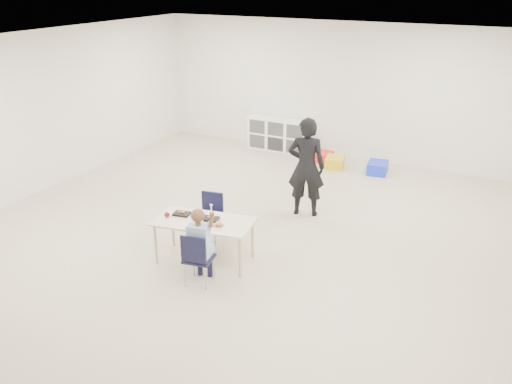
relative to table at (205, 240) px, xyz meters
The scene contains 16 objects.
room 1.30m from the table, 91.36° to the left, with size 9.00×9.02×2.80m.
table is the anchor object (origin of this frame).
chair_near 0.57m from the table, 64.45° to the right, with size 0.35×0.33×0.73m, color black, non-canonical shape.
chair_far 0.57m from the table, 115.55° to the left, with size 0.35×0.33×0.73m, color black, non-canonical shape.
child 0.63m from the table, 64.45° to the right, with size 0.49×0.49×1.15m, color #A1BADA, non-canonical shape.
lunch_tray_near 0.33m from the table, 43.65° to the left, with size 0.22×0.16×0.03m, color black.
lunch_tray_far 0.49m from the table, behind, with size 0.22×0.16×0.03m, color black.
milk_carton 0.38m from the table, 77.55° to the right, with size 0.07×0.07×0.10m, color white.
bread_roll 0.43m from the table, 10.23° to the right, with size 0.09×0.09×0.07m, color #B08848.
apple_near 0.35m from the table, 169.13° to the left, with size 0.07×0.07×0.07m, color maroon.
apple_far 0.62m from the table, 165.12° to the right, with size 0.07×0.07×0.07m, color maroon.
cubby_shelf 5.14m from the table, 103.70° to the left, with size 1.40×0.40×0.70m, color white.
adult 2.22m from the table, 73.34° to the left, with size 0.59×0.39×1.63m, color black.
bin_red 4.70m from the table, 90.61° to the left, with size 0.31×0.40×0.20m, color red.
bin_yellow 4.46m from the table, 86.25° to the left, with size 0.35×0.45×0.22m, color gold.
bin_blue 4.66m from the table, 75.62° to the left, with size 0.37×0.47×0.23m, color #1C2FD5.
Camera 1 is at (3.67, -6.23, 3.73)m, focal length 38.00 mm.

